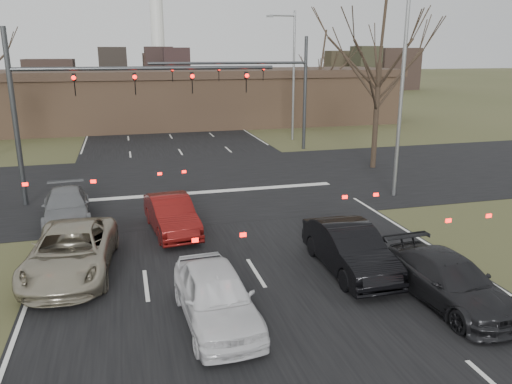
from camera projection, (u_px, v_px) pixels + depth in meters
ground at (285, 319)px, 13.40m from camera, size 360.00×360.00×0.00m
road_main at (150, 104)px, 69.20m from camera, size 14.00×300.00×0.02m
road_cross at (200, 183)px, 27.35m from camera, size 200.00×14.00×0.02m
building at (183, 97)px, 48.52m from camera, size 42.40×10.40×5.30m
mast_arm_near at (89, 94)px, 22.82m from camera, size 12.12×0.24×8.00m
mast_arm_far at (268, 80)px, 34.97m from camera, size 11.12×0.24×8.00m
streetlight_right_near at (399, 82)px, 23.38m from camera, size 2.34×0.25×10.00m
streetlight_right_far at (292, 70)px, 39.31m from camera, size 2.34×0.25×10.00m
tree_right_near at (383, 16)px, 28.60m from camera, size 6.90×6.90×11.50m
tree_right_far at (321, 52)px, 47.79m from camera, size 5.40×5.40×9.00m
car_silver_suv at (71, 252)px, 15.98m from camera, size 2.98×5.68×1.52m
car_white_sedan at (216, 296)px, 13.10m from camera, size 2.02×4.55×1.52m
car_black_hatch at (350, 249)px, 16.20m from camera, size 1.66×4.69×1.54m
car_charcoal_sedan at (449, 281)px, 14.13m from camera, size 2.13×4.75×1.35m
car_grey_ahead at (66, 206)px, 20.97m from camera, size 2.24×4.74×1.33m
car_red_ahead at (171, 215)px, 19.74m from camera, size 2.00×4.52×1.44m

